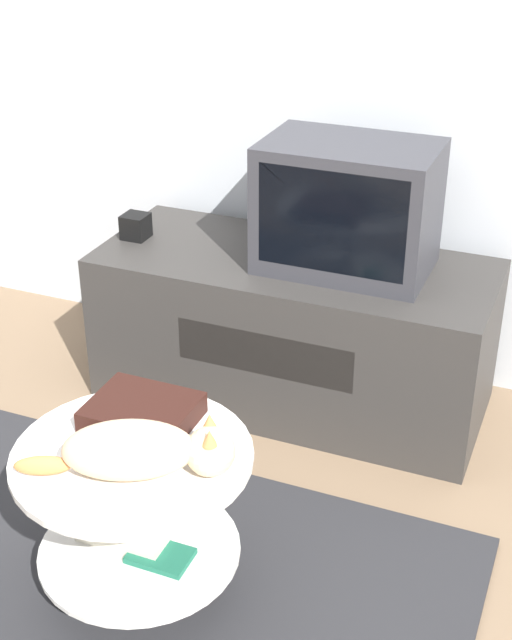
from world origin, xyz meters
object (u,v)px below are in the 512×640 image
(speaker, at_px, (136,226))
(tv, at_px, (348,207))
(dvd_box, at_px, (142,413))
(cat, at_px, (143,450))

(speaker, bearing_deg, tv, 3.54)
(dvd_box, height_order, cat, cat)
(tv, distance_m, cat, 1.16)
(tv, bearing_deg, speaker, -176.46)
(speaker, distance_m, dvd_box, 1.04)
(tv, xyz_separation_m, dvd_box, (-0.24, -0.94, -0.25))
(tv, relative_size, speaker, 6.30)
(speaker, bearing_deg, cat, -60.19)
(dvd_box, relative_size, cat, 0.55)
(tv, height_order, speaker, tv)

